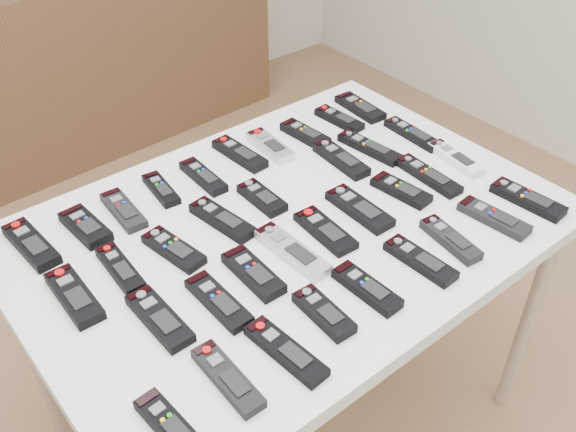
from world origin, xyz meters
TOP-DOWN VIEW (x-y plane):
  - ground at (0.00, 0.00)m, footprint 4.00×4.00m
  - table at (0.04, -0.07)m, footprint 1.25×0.88m
  - sideboard at (0.43, 1.78)m, footprint 1.70×0.44m
  - remote_0 at (-0.46, 0.22)m, footprint 0.07×0.19m
  - remote_1 at (-0.34, 0.21)m, footprint 0.07×0.15m
  - remote_2 at (-0.24, 0.21)m, footprint 0.06×0.17m
  - remote_3 at (-0.13, 0.23)m, footprint 0.06×0.15m
  - remote_4 at (-0.02, 0.21)m, footprint 0.05×0.17m
  - remote_5 at (0.12, 0.23)m, footprint 0.06×0.18m
  - remote_6 at (0.20, 0.21)m, footprint 0.06×0.17m
  - remote_7 at (0.32, 0.20)m, footprint 0.06×0.16m
  - remote_8 at (0.45, 0.20)m, footprint 0.06×0.16m
  - remote_9 at (0.55, 0.21)m, footprint 0.07×0.18m
  - remote_10 at (-0.46, 0.01)m, footprint 0.06×0.18m
  - remote_11 at (-0.34, 0.03)m, footprint 0.05×0.17m
  - remote_12 at (-0.22, 0.01)m, footprint 0.08×0.17m
  - remote_13 at (-0.08, 0.03)m, footprint 0.08×0.19m
  - remote_14 at (0.04, 0.04)m, footprint 0.06×0.14m
  - remote_15 at (0.31, 0.04)m, footprint 0.06×0.19m
  - remote_16 at (0.41, 0.03)m, footprint 0.07×0.20m
  - remote_17 at (0.56, 0.01)m, footprint 0.05×0.19m
  - remote_18 at (-0.35, -0.15)m, footprint 0.06×0.18m
  - remote_19 at (-0.24, -0.18)m, footprint 0.05×0.18m
  - remote_20 at (-0.13, -0.16)m, footprint 0.06×0.17m
  - remote_21 at (-0.02, -0.16)m, footprint 0.06×0.21m
  - remote_22 at (0.08, -0.15)m, footprint 0.07×0.17m
  - remote_23 at (0.20, -0.14)m, footprint 0.06×0.19m
  - remote_24 at (0.33, -0.15)m, footprint 0.07×0.16m
  - remote_25 at (0.43, -0.16)m, footprint 0.06×0.20m
  - remote_26 at (0.55, -0.15)m, footprint 0.07×0.18m
  - remote_27 at (-0.46, -0.37)m, footprint 0.06×0.16m
  - remote_28 at (-0.33, -0.35)m, footprint 0.05×0.18m
  - remote_29 at (-0.21, -0.37)m, footprint 0.07×0.19m
  - remote_30 at (-0.09, -0.34)m, footprint 0.06×0.15m
  - remote_31 at (0.02, -0.35)m, footprint 0.06×0.16m
  - remote_32 at (0.17, -0.36)m, footprint 0.06×0.17m
  - remote_33 at (0.28, -0.36)m, footprint 0.07×0.17m
  - remote_34 at (0.42, -0.37)m, footprint 0.07×0.18m
  - remote_35 at (0.54, -0.38)m, footprint 0.07×0.19m

SIDE VIEW (x-z plane):
  - ground at x=0.00m, z-range 0.00..0.00m
  - sideboard at x=0.43m, z-range 0.00..0.84m
  - table at x=0.04m, z-range 0.33..1.11m
  - remote_3 at x=-0.13m, z-range 0.78..0.80m
  - remote_17 at x=0.56m, z-range 0.78..0.80m
  - remote_22 at x=0.08m, z-range 0.78..0.80m
  - remote_9 at x=0.55m, z-range 0.78..0.80m
  - remote_2 at x=-0.24m, z-range 0.78..0.80m
  - remote_8 at x=0.45m, z-range 0.78..0.80m
  - remote_12 at x=-0.22m, z-range 0.78..0.80m
  - remote_25 at x=0.43m, z-range 0.78..0.80m
  - remote_19 at x=-0.24m, z-range 0.78..0.80m
  - remote_21 at x=-0.02m, z-range 0.78..0.80m
  - remote_24 at x=0.33m, z-range 0.78..0.80m
  - remote_29 at x=-0.21m, z-range 0.78..0.80m
  - remote_26 at x=0.55m, z-range 0.78..0.80m
  - remote_16 at x=0.41m, z-range 0.78..0.80m
  - remote_4 at x=-0.02m, z-range 0.78..0.80m
  - remote_32 at x=0.17m, z-range 0.78..0.80m
  - remote_11 at x=-0.34m, z-range 0.78..0.80m
  - remote_18 at x=-0.35m, z-range 0.78..0.80m
  - remote_27 at x=-0.46m, z-range 0.78..0.80m
  - remote_34 at x=0.42m, z-range 0.78..0.80m
  - remote_14 at x=0.04m, z-range 0.78..0.80m
  - remote_28 at x=-0.33m, z-range 0.78..0.80m
  - remote_23 at x=0.20m, z-range 0.78..0.80m
  - remote_5 at x=0.12m, z-range 0.78..0.80m
  - remote_1 at x=-0.34m, z-range 0.78..0.80m
  - remote_7 at x=0.32m, z-range 0.78..0.80m
  - remote_6 at x=0.20m, z-range 0.78..0.80m
  - remote_35 at x=0.54m, z-range 0.78..0.80m
  - remote_0 at x=-0.46m, z-range 0.78..0.80m
  - remote_33 at x=0.28m, z-range 0.78..0.80m
  - remote_31 at x=0.02m, z-range 0.78..0.80m
  - remote_10 at x=-0.46m, z-range 0.78..0.80m
  - remote_15 at x=0.31m, z-range 0.78..0.80m
  - remote_30 at x=-0.09m, z-range 0.78..0.80m
  - remote_20 at x=-0.13m, z-range 0.78..0.80m
  - remote_13 at x=-0.08m, z-range 0.78..0.80m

